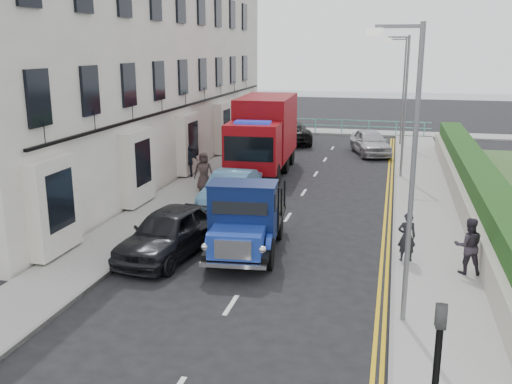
% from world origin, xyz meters
% --- Properties ---
extents(ground, '(120.00, 120.00, 0.00)m').
position_xyz_m(ground, '(0.00, 0.00, 0.00)').
color(ground, black).
rests_on(ground, ground).
extents(pavement_west, '(2.40, 38.00, 0.12)m').
position_xyz_m(pavement_west, '(-5.20, 9.00, 0.06)').
color(pavement_west, gray).
rests_on(pavement_west, ground).
extents(pavement_east, '(2.60, 38.00, 0.12)m').
position_xyz_m(pavement_east, '(5.30, 9.00, 0.06)').
color(pavement_east, gray).
rests_on(pavement_east, ground).
extents(promenade, '(30.00, 2.50, 0.12)m').
position_xyz_m(promenade, '(0.00, 29.00, 0.06)').
color(promenade, gray).
rests_on(promenade, ground).
extents(sea_plane, '(120.00, 120.00, 0.00)m').
position_xyz_m(sea_plane, '(0.00, 60.00, 0.00)').
color(sea_plane, slate).
rests_on(sea_plane, ground).
extents(terrace_west, '(6.31, 30.20, 14.25)m').
position_xyz_m(terrace_west, '(-9.47, 13.00, 7.17)').
color(terrace_west, white).
rests_on(terrace_west, ground).
extents(garden_east, '(1.45, 28.00, 1.75)m').
position_xyz_m(garden_east, '(7.21, 9.00, 0.90)').
color(garden_east, '#B2AD9E').
rests_on(garden_east, ground).
extents(seafront_railing, '(13.00, 0.08, 1.11)m').
position_xyz_m(seafront_railing, '(0.00, 28.20, 0.58)').
color(seafront_railing, '#59B2A5').
rests_on(seafront_railing, ground).
extents(lamp_near, '(1.23, 0.18, 7.00)m').
position_xyz_m(lamp_near, '(4.18, -2.00, 4.00)').
color(lamp_near, slate).
rests_on(lamp_near, ground).
extents(lamp_mid, '(1.23, 0.18, 7.00)m').
position_xyz_m(lamp_mid, '(4.18, 14.00, 4.00)').
color(lamp_mid, slate).
rests_on(lamp_mid, ground).
extents(lamp_far, '(1.23, 0.18, 7.00)m').
position_xyz_m(lamp_far, '(4.18, 24.00, 4.00)').
color(lamp_far, slate).
rests_on(lamp_far, ground).
extents(traffic_signal, '(0.16, 0.20, 3.10)m').
position_xyz_m(traffic_signal, '(4.60, -7.50, 2.07)').
color(traffic_signal, black).
rests_on(traffic_signal, ground).
extents(bedford_lorry, '(2.51, 5.31, 2.43)m').
position_xyz_m(bedford_lorry, '(-0.54, 1.39, 1.12)').
color(bedford_lorry, black).
rests_on(bedford_lorry, ground).
extents(red_lorry, '(2.92, 7.64, 3.94)m').
position_xyz_m(red_lorry, '(-2.70, 13.59, 2.10)').
color(red_lorry, black).
rests_on(red_lorry, ground).
extents(parked_car_front, '(2.45, 4.79, 1.56)m').
position_xyz_m(parked_car_front, '(-2.90, 1.00, 0.78)').
color(parked_car_front, black).
rests_on(parked_car_front, ground).
extents(parked_car_mid, '(1.69, 4.47, 1.46)m').
position_xyz_m(parked_car_mid, '(-2.60, 7.00, 0.73)').
color(parked_car_mid, '#5081AB').
rests_on(parked_car_mid, ground).
extents(parked_car_rear, '(2.33, 4.90, 1.38)m').
position_xyz_m(parked_car_rear, '(-3.60, 18.00, 0.69)').
color(parked_car_rear, '#B4B5BA').
rests_on(parked_car_rear, ground).
extents(seafront_car_left, '(3.88, 5.94, 1.52)m').
position_xyz_m(seafront_car_left, '(-3.10, 23.56, 0.76)').
color(seafront_car_left, black).
rests_on(seafront_car_left, ground).
extents(seafront_car_right, '(3.07, 4.85, 1.54)m').
position_xyz_m(seafront_car_right, '(2.48, 20.31, 0.77)').
color(seafront_car_right, '#B1B0B5').
rests_on(seafront_car_right, ground).
extents(pedestrian_east_near, '(0.62, 0.48, 1.53)m').
position_xyz_m(pedestrian_east_near, '(4.40, 2.01, 0.88)').
color(pedestrian_east_near, black).
rests_on(pedestrian_east_near, pavement_east).
extents(pedestrian_east_far, '(0.86, 0.70, 1.66)m').
position_xyz_m(pedestrian_east_far, '(6.10, 1.40, 0.95)').
color(pedestrian_east_far, '#312A34').
rests_on(pedestrian_east_far, pavement_east).
extents(pedestrian_west_near, '(0.99, 0.67, 1.57)m').
position_xyz_m(pedestrian_west_near, '(-6.00, 11.31, 0.90)').
color(pedestrian_west_near, black).
rests_on(pedestrian_west_near, pavement_west).
extents(pedestrian_west_far, '(0.96, 0.72, 1.77)m').
position_xyz_m(pedestrian_west_far, '(-4.40, 8.85, 1.00)').
color(pedestrian_west_far, '#3D2E2C').
rests_on(pedestrian_west_far, pavement_west).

